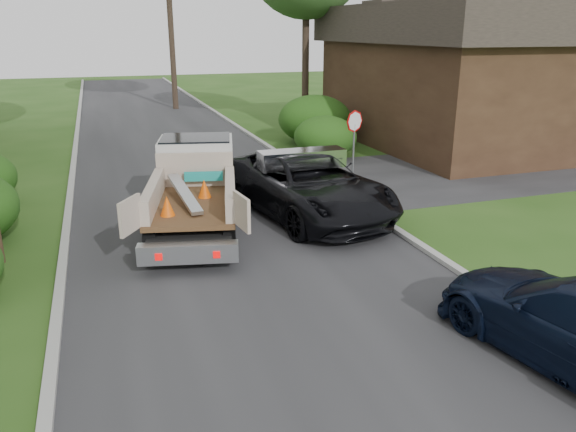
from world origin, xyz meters
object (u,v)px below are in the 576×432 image
(house_right, at_px, (465,73))
(flatbed_truck, at_px, (195,180))
(black_pickup, at_px, (307,185))
(stop_sign, at_px, (354,131))

(house_right, distance_m, flatbed_truck, 15.78)
(house_right, height_order, black_pickup, house_right)
(stop_sign, xyz_separation_m, black_pickup, (-2.80, -2.91, -0.90))
(stop_sign, relative_size, house_right, 0.19)
(house_right, bearing_deg, stop_sign, -147.34)
(black_pickup, bearing_deg, stop_sign, 36.24)
(stop_sign, distance_m, black_pickup, 4.14)
(stop_sign, bearing_deg, house_right, 32.66)
(house_right, relative_size, black_pickup, 2.06)
(stop_sign, height_order, flatbed_truck, stop_sign)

